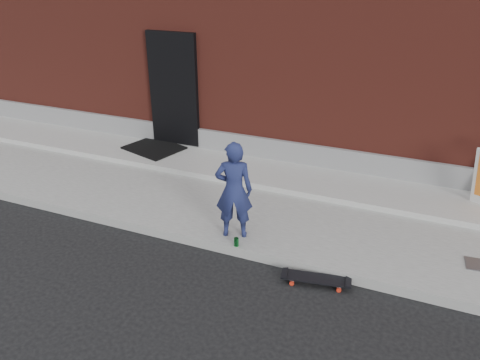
% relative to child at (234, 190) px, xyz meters
% --- Properties ---
extents(ground, '(80.00, 80.00, 0.00)m').
position_rel_child_xyz_m(ground, '(0.17, -0.31, -0.87)').
color(ground, black).
rests_on(ground, ground).
extents(sidewalk, '(20.00, 3.00, 0.15)m').
position_rel_child_xyz_m(sidewalk, '(0.17, 1.19, -0.80)').
color(sidewalk, gray).
rests_on(sidewalk, ground).
extents(apron, '(20.00, 1.20, 0.10)m').
position_rel_child_xyz_m(apron, '(0.17, 2.09, -0.67)').
color(apron, '#969791').
rests_on(apron, sidewalk).
extents(building, '(20.00, 8.10, 5.00)m').
position_rel_child_xyz_m(building, '(0.17, 6.68, 1.62)').
color(building, maroon).
rests_on(building, ground).
extents(child, '(0.61, 0.50, 1.45)m').
position_rel_child_xyz_m(child, '(0.00, 0.00, 0.00)').
color(child, '#1B224E').
rests_on(child, sidewalk).
extents(skateboard, '(0.89, 0.36, 0.10)m').
position_rel_child_xyz_m(skateboard, '(1.34, -0.47, -0.79)').
color(skateboard, red).
rests_on(skateboard, ground).
extents(soda_can, '(0.08, 0.08, 0.13)m').
position_rel_child_xyz_m(soda_can, '(0.14, -0.26, -0.66)').
color(soda_can, '#16702B').
rests_on(soda_can, sidewalk).
extents(doormat, '(1.28, 1.14, 0.03)m').
position_rel_child_xyz_m(doormat, '(-2.73, 2.22, -0.61)').
color(doormat, black).
rests_on(doormat, apron).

